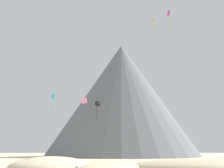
{
  "coord_description": "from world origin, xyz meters",
  "views": [
    {
      "loc": [
        -2.85,
        -35.8,
        3.66
      ],
      "look_at": [
        -2.74,
        44.16,
        21.66
      ],
      "focal_mm": 45.88,
      "sensor_mm": 36.0,
      "label": 1
    }
  ],
  "objects_px": {
    "kite_gold_high": "(153,24)",
    "kite_black_low": "(97,104)",
    "kite_cyan_mid": "(52,100)",
    "kite_magenta_high": "(168,14)",
    "bush_scatter_east": "(76,168)",
    "bush_near_right": "(211,167)",
    "rock_massif": "(121,100)",
    "bush_low_patch": "(98,166)",
    "kite_pink_low": "(84,101)"
  },
  "relations": [
    {
      "from": "kite_gold_high",
      "to": "kite_black_low",
      "type": "height_order",
      "value": "kite_gold_high"
    },
    {
      "from": "kite_cyan_mid",
      "to": "kite_black_low",
      "type": "bearing_deg",
      "value": 24.48
    },
    {
      "from": "kite_gold_high",
      "to": "kite_magenta_high",
      "type": "xyz_separation_m",
      "value": [
        1.53,
        -12.23,
        -3.29
      ]
    },
    {
      "from": "bush_scatter_east",
      "to": "bush_near_right",
      "type": "distance_m",
      "value": 24.94
    },
    {
      "from": "bush_scatter_east",
      "to": "kite_magenta_high",
      "type": "distance_m",
      "value": 38.39
    },
    {
      "from": "rock_massif",
      "to": "kite_cyan_mid",
      "type": "xyz_separation_m",
      "value": [
        -18.01,
        -76.74,
        -12.84
      ]
    },
    {
      "from": "bush_near_right",
      "to": "kite_black_low",
      "type": "relative_size",
      "value": 0.37
    },
    {
      "from": "bush_low_patch",
      "to": "kite_magenta_high",
      "type": "height_order",
      "value": "kite_magenta_high"
    },
    {
      "from": "bush_low_patch",
      "to": "kite_pink_low",
      "type": "bearing_deg",
      "value": -124.69
    },
    {
      "from": "rock_massif",
      "to": "kite_cyan_mid",
      "type": "height_order",
      "value": "rock_massif"
    },
    {
      "from": "kite_pink_low",
      "to": "bush_low_patch",
      "type": "bearing_deg",
      "value": -99.2
    },
    {
      "from": "kite_cyan_mid",
      "to": "rock_massif",
      "type": "bearing_deg",
      "value": 116.64
    },
    {
      "from": "bush_near_right",
      "to": "rock_massif",
      "type": "xyz_separation_m",
      "value": [
        -13.63,
        84.02,
        26.67
      ]
    },
    {
      "from": "rock_massif",
      "to": "kite_cyan_mid",
      "type": "distance_m",
      "value": 79.86
    },
    {
      "from": "kite_gold_high",
      "to": "kite_magenta_high",
      "type": "bearing_deg",
      "value": 24.68
    },
    {
      "from": "bush_low_patch",
      "to": "kite_cyan_mid",
      "type": "height_order",
      "value": "kite_cyan_mid"
    },
    {
      "from": "bush_scatter_east",
      "to": "kite_gold_high",
      "type": "bearing_deg",
      "value": 50.41
    },
    {
      "from": "kite_black_low",
      "to": "kite_pink_low",
      "type": "height_order",
      "value": "kite_black_low"
    },
    {
      "from": "kite_magenta_high",
      "to": "kite_cyan_mid",
      "type": "relative_size",
      "value": 1.12
    },
    {
      "from": "kite_magenta_high",
      "to": "kite_cyan_mid",
      "type": "bearing_deg",
      "value": -118.85
    },
    {
      "from": "kite_black_low",
      "to": "kite_cyan_mid",
      "type": "distance_m",
      "value": 10.61
    },
    {
      "from": "kite_gold_high",
      "to": "bush_scatter_east",
      "type": "bearing_deg",
      "value": -22.05
    },
    {
      "from": "kite_pink_low",
      "to": "kite_cyan_mid",
      "type": "bearing_deg",
      "value": -20.65
    },
    {
      "from": "kite_cyan_mid",
      "to": "kite_magenta_high",
      "type": "bearing_deg",
      "value": 31.61
    },
    {
      "from": "bush_near_right",
      "to": "kite_cyan_mid",
      "type": "bearing_deg",
      "value": 167.04
    },
    {
      "from": "bush_scatter_east",
      "to": "kite_magenta_high",
      "type": "bearing_deg",
      "value": 24.18
    },
    {
      "from": "bush_scatter_east",
      "to": "bush_near_right",
      "type": "xyz_separation_m",
      "value": [
        24.48,
        4.77,
        -0.11
      ]
    },
    {
      "from": "kite_black_low",
      "to": "kite_pink_low",
      "type": "distance_m",
      "value": 5.83
    },
    {
      "from": "kite_magenta_high",
      "to": "kite_cyan_mid",
      "type": "xyz_separation_m",
      "value": [
        -25.7,
        3.72,
        -18.85
      ]
    },
    {
      "from": "bush_scatter_east",
      "to": "kite_magenta_high",
      "type": "relative_size",
      "value": 0.2
    },
    {
      "from": "bush_scatter_east",
      "to": "bush_near_right",
      "type": "relative_size",
      "value": 0.76
    },
    {
      "from": "bush_low_patch",
      "to": "kite_gold_high",
      "type": "xyz_separation_m",
      "value": [
        13.6,
        12.67,
        35.98
      ]
    },
    {
      "from": "kite_magenta_high",
      "to": "kite_pink_low",
      "type": "bearing_deg",
      "value": -96.76
    },
    {
      "from": "kite_cyan_mid",
      "to": "kite_gold_high",
      "type": "bearing_deg",
      "value": 59.26
    },
    {
      "from": "kite_magenta_high",
      "to": "bush_low_patch",
      "type": "bearing_deg",
      "value": -108.97
    },
    {
      "from": "rock_massif",
      "to": "kite_magenta_high",
      "type": "distance_m",
      "value": 81.05
    },
    {
      "from": "rock_massif",
      "to": "kite_gold_high",
      "type": "xyz_separation_m",
      "value": [
        6.15,
        -68.23,
        9.29
      ]
    },
    {
      "from": "kite_gold_high",
      "to": "kite_magenta_high",
      "type": "distance_m",
      "value": 12.76
    },
    {
      "from": "kite_black_low",
      "to": "kite_gold_high",
      "type": "bearing_deg",
      "value": 28.13
    },
    {
      "from": "bush_low_patch",
      "to": "kite_magenta_high",
      "type": "relative_size",
      "value": 0.35
    },
    {
      "from": "kite_black_low",
      "to": "kite_pink_low",
      "type": "relative_size",
      "value": 3.15
    },
    {
      "from": "rock_massif",
      "to": "kite_gold_high",
      "type": "relative_size",
      "value": 19.75
    },
    {
      "from": "bush_low_patch",
      "to": "kite_magenta_high",
      "type": "bearing_deg",
      "value": 1.64
    },
    {
      "from": "bush_scatter_east",
      "to": "kite_gold_high",
      "type": "height_order",
      "value": "kite_gold_high"
    },
    {
      "from": "bush_near_right",
      "to": "kite_black_low",
      "type": "bearing_deg",
      "value": 168.2
    },
    {
      "from": "bush_low_patch",
      "to": "kite_black_low",
      "type": "distance_m",
      "value": 12.63
    },
    {
      "from": "rock_massif",
      "to": "kite_pink_low",
      "type": "bearing_deg",
      "value": -96.85
    },
    {
      "from": "kite_gold_high",
      "to": "kite_black_low",
      "type": "distance_m",
      "value": 29.55
    },
    {
      "from": "bush_near_right",
      "to": "rock_massif",
      "type": "relative_size",
      "value": 0.01
    },
    {
      "from": "bush_near_right",
      "to": "kite_black_low",
      "type": "height_order",
      "value": "kite_black_low"
    }
  ]
}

